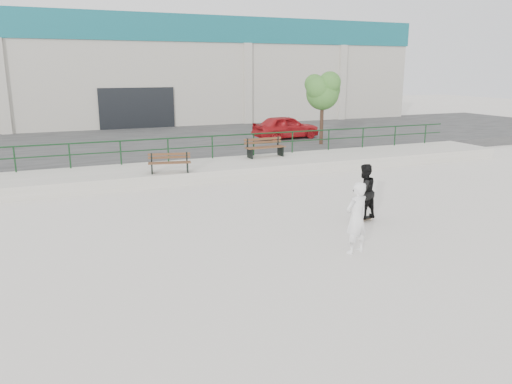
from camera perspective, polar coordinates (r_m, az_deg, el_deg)
name	(u,v)px	position (r m, az deg, el deg)	size (l,w,h in m)	color
ground	(309,250)	(12.61, 6.06, -6.60)	(120.00, 120.00, 0.00)	silver
ledge	(200,171)	(21.04, -6.47, 2.43)	(30.00, 3.00, 0.50)	#B7B5A7
parking_strip	(157,144)	(29.19, -11.25, 5.45)	(60.00, 14.00, 0.50)	#303030
railing	(190,143)	(22.11, -7.50, 5.56)	(28.00, 0.06, 1.03)	#153B1D
commercial_building	(118,67)	(42.69, -15.52, 13.63)	(44.20, 16.33, 8.00)	#B2ACA0
bench_left	(170,163)	(19.57, -9.85, 3.30)	(1.68, 0.80, 0.75)	#57351D
bench_right	(265,147)	(22.76, 1.01, 5.11)	(1.89, 0.63, 0.86)	#57351D
tree	(323,90)	(26.75, 7.66, 11.49)	(2.13, 1.89, 3.79)	#3D281E
red_car	(286,127)	(28.88, 3.43, 7.43)	(1.57, 3.91, 1.33)	#B1151B
skateboard	(362,219)	(15.15, 12.07, -3.01)	(0.80, 0.32, 0.09)	black
standing_skater	(364,191)	(14.94, 12.23, 0.07)	(0.79, 0.62, 1.63)	black
seated_skater	(356,218)	(12.32, 11.41, -2.92)	(0.65, 0.43, 1.78)	white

